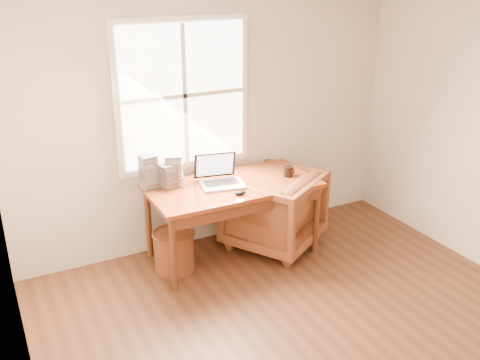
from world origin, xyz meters
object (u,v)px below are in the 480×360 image
object	(u,v)px
wicker_stool	(174,251)
coffee_mug	(288,171)
cd_stack_a	(174,170)
laptop	(223,171)
desk	(233,186)
armchair	(273,209)

from	to	relation	value
wicker_stool	coffee_mug	bearing A→B (deg)	-3.20
coffee_mug	cd_stack_a	world-z (taller)	cd_stack_a
wicker_stool	laptop	bearing A→B (deg)	0.15
cd_stack_a	wicker_stool	bearing A→B (deg)	-116.51
wicker_stool	desk	bearing A→B (deg)	0.00
wicker_stool	laptop	distance (m)	0.88
armchair	wicker_stool	distance (m)	1.08
armchair	coffee_mug	bearing A→B (deg)	120.34
desk	armchair	size ratio (longest dim) A/B	1.86
laptop	coffee_mug	size ratio (longest dim) A/B	4.31
coffee_mug	wicker_stool	bearing A→B (deg)	166.12
armchair	wicker_stool	xyz separation A→B (m)	(-1.06, 0.00, -0.21)
desk	cd_stack_a	bearing A→B (deg)	155.43
desk	wicker_stool	bearing A→B (deg)	180.00
desk	cd_stack_a	size ratio (longest dim) A/B	5.38
wicker_stool	coffee_mug	world-z (taller)	coffee_mug
laptop	cd_stack_a	bearing A→B (deg)	161.50
armchair	coffee_mug	world-z (taller)	coffee_mug
desk	coffee_mug	xyz separation A→B (m)	(0.57, -0.07, 0.07)
armchair	cd_stack_a	xyz separation A→B (m)	(-0.95, 0.23, 0.51)
armchair	laptop	distance (m)	0.75
wicker_stool	cd_stack_a	xyz separation A→B (m)	(0.11, 0.23, 0.71)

